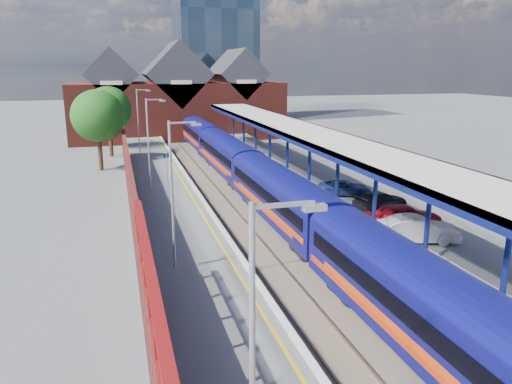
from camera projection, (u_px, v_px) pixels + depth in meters
ground at (214, 176)px, 48.01m from camera, size 240.00×240.00×0.00m
ballast_bed at (239, 203)px, 38.67m from camera, size 6.00×76.00×0.06m
rails at (239, 202)px, 38.65m from camera, size 4.51×76.00×0.14m
left_platform at (167, 202)px, 37.12m from camera, size 5.00×76.00×1.00m
right_platform at (311, 192)px, 40.12m from camera, size 6.00×76.00×1.00m
coping_left at (198, 193)px, 37.61m from camera, size 0.30×76.00×0.05m
coping_right at (277, 188)px, 39.25m from camera, size 0.30×76.00×0.05m
yellow_line at (190, 194)px, 37.45m from camera, size 0.14×76.00×0.01m
train at (250, 170)px, 40.55m from camera, size 2.92×65.92×3.45m
canopy at (298, 130)px, 40.64m from camera, size 4.50×52.00×4.48m
lamp_post_a at (259, 351)px, 9.66m from camera, size 1.48×0.18×7.00m
lamp_post_b at (175, 187)px, 22.72m from camera, size 1.48×0.18×7.00m
lamp_post_c at (150, 139)px, 37.66m from camera, size 1.48×0.18×7.00m
lamp_post_d at (139, 118)px, 52.59m from camera, size 1.48×0.18×7.00m
platform_sign at (167, 163)px, 40.45m from camera, size 0.55×0.08×2.50m
brick_wall at (133, 201)px, 29.93m from camera, size 0.35×50.00×3.86m
station_building at (177, 100)px, 72.81m from camera, size 30.00×12.12×13.78m
glass_tower at (213, 11)px, 92.32m from camera, size 14.20×14.20×40.30m
tree_near at (99, 117)px, 49.51m from camera, size 5.20×5.20×8.10m
tree_far at (110, 110)px, 57.24m from camera, size 5.20×5.20×8.10m
parked_car_red at (404, 216)px, 29.30m from camera, size 4.54×2.02×1.52m
parked_car_silver at (417, 229)px, 27.09m from camera, size 4.62×2.76×1.44m
parked_car_dark at (380, 201)px, 33.18m from camera, size 4.56×2.96×1.23m
parked_car_blue at (345, 188)px, 37.00m from camera, size 4.29×3.24×1.08m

